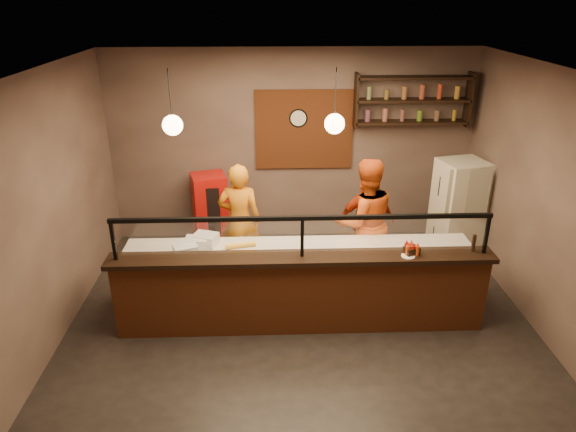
{
  "coord_description": "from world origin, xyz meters",
  "views": [
    {
      "loc": [
        -0.37,
        -5.75,
        4.0
      ],
      "look_at": [
        -0.15,
        0.3,
        1.32
      ],
      "focal_mm": 32.0,
      "sensor_mm": 36.0,
      "label": 1
    }
  ],
  "objects_px": {
    "fridge": "(458,210)",
    "wall_clock": "(298,118)",
    "pepper_mill": "(474,243)",
    "cook_mid": "(364,222)",
    "pizza_dough": "(353,246)",
    "cook_left": "(240,220)",
    "red_cooler": "(210,210)",
    "cook_right": "(366,221)",
    "condiment_caddy": "(411,251)"
  },
  "relations": [
    {
      "from": "fridge",
      "to": "wall_clock",
      "type": "bearing_deg",
      "value": 148.06
    },
    {
      "from": "wall_clock",
      "to": "pepper_mill",
      "type": "height_order",
      "value": "wall_clock"
    },
    {
      "from": "cook_mid",
      "to": "pizza_dough",
      "type": "height_order",
      "value": "cook_mid"
    },
    {
      "from": "pizza_dough",
      "to": "pepper_mill",
      "type": "relative_size",
      "value": 2.22
    },
    {
      "from": "wall_clock",
      "to": "pepper_mill",
      "type": "bearing_deg",
      "value": -53.52
    },
    {
      "from": "cook_left",
      "to": "pizza_dough",
      "type": "distance_m",
      "value": 1.82
    },
    {
      "from": "cook_left",
      "to": "red_cooler",
      "type": "bearing_deg",
      "value": -54.76
    },
    {
      "from": "cook_right",
      "to": "red_cooler",
      "type": "xyz_separation_m",
      "value": [
        -2.47,
        0.77,
        -0.12
      ]
    },
    {
      "from": "cook_left",
      "to": "condiment_caddy",
      "type": "bearing_deg",
      "value": 150.56
    },
    {
      "from": "cook_right",
      "to": "condiment_caddy",
      "type": "height_order",
      "value": "cook_right"
    },
    {
      "from": "wall_clock",
      "to": "cook_left",
      "type": "relative_size",
      "value": 0.17
    },
    {
      "from": "fridge",
      "to": "condiment_caddy",
      "type": "xyz_separation_m",
      "value": [
        -1.27,
        -1.93,
        0.3
      ]
    },
    {
      "from": "cook_mid",
      "to": "cook_right",
      "type": "height_order",
      "value": "cook_mid"
    },
    {
      "from": "red_cooler",
      "to": "wall_clock",
      "type": "bearing_deg",
      "value": -3.9
    },
    {
      "from": "cook_left",
      "to": "wall_clock",
      "type": "bearing_deg",
      "value": -120.97
    },
    {
      "from": "pizza_dough",
      "to": "pepper_mill",
      "type": "distance_m",
      "value": 1.5
    },
    {
      "from": "pizza_dough",
      "to": "condiment_caddy",
      "type": "bearing_deg",
      "value": -40.62
    },
    {
      "from": "red_cooler",
      "to": "condiment_caddy",
      "type": "height_order",
      "value": "red_cooler"
    },
    {
      "from": "condiment_caddy",
      "to": "pepper_mill",
      "type": "height_order",
      "value": "pepper_mill"
    },
    {
      "from": "cook_right",
      "to": "pizza_dough",
      "type": "distance_m",
      "value": 1.23
    },
    {
      "from": "pizza_dough",
      "to": "red_cooler",
      "type": "bearing_deg",
      "value": 137.32
    },
    {
      "from": "cook_left",
      "to": "pizza_dough",
      "type": "xyz_separation_m",
      "value": [
        1.54,
        -0.97,
        0.04
      ]
    },
    {
      "from": "fridge",
      "to": "condiment_caddy",
      "type": "height_order",
      "value": "fridge"
    },
    {
      "from": "condiment_caddy",
      "to": "cook_right",
      "type": "bearing_deg",
      "value": 97.83
    },
    {
      "from": "cook_right",
      "to": "red_cooler",
      "type": "relative_size",
      "value": 1.19
    },
    {
      "from": "cook_mid",
      "to": "red_cooler",
      "type": "relative_size",
      "value": 1.51
    },
    {
      "from": "red_cooler",
      "to": "pepper_mill",
      "type": "xyz_separation_m",
      "value": [
        3.48,
        -2.4,
        0.54
      ]
    },
    {
      "from": "wall_clock",
      "to": "fridge",
      "type": "relative_size",
      "value": 0.19
    },
    {
      "from": "cook_right",
      "to": "cook_left",
      "type": "bearing_deg",
      "value": 3.76
    },
    {
      "from": "pizza_dough",
      "to": "condiment_caddy",
      "type": "distance_m",
      "value": 0.84
    },
    {
      "from": "cook_mid",
      "to": "cook_right",
      "type": "xyz_separation_m",
      "value": [
        0.13,
        0.49,
        -0.2
      ]
    },
    {
      "from": "red_cooler",
      "to": "pepper_mill",
      "type": "bearing_deg",
      "value": -50.34
    },
    {
      "from": "condiment_caddy",
      "to": "red_cooler",
      "type": "bearing_deg",
      "value": 137.78
    },
    {
      "from": "condiment_caddy",
      "to": "pepper_mill",
      "type": "relative_size",
      "value": 0.78
    },
    {
      "from": "cook_left",
      "to": "pepper_mill",
      "type": "xyz_separation_m",
      "value": [
        2.93,
        -1.45,
        0.3
      ]
    },
    {
      "from": "fridge",
      "to": "condiment_caddy",
      "type": "bearing_deg",
      "value": -136.88
    },
    {
      "from": "cook_right",
      "to": "condiment_caddy",
      "type": "relative_size",
      "value": 8.77
    },
    {
      "from": "cook_mid",
      "to": "pizza_dough",
      "type": "bearing_deg",
      "value": 57.67
    },
    {
      "from": "pepper_mill",
      "to": "condiment_caddy",
      "type": "bearing_deg",
      "value": -175.83
    },
    {
      "from": "pizza_dough",
      "to": "condiment_caddy",
      "type": "height_order",
      "value": "condiment_caddy"
    },
    {
      "from": "fridge",
      "to": "red_cooler",
      "type": "distance_m",
      "value": 4.01
    },
    {
      "from": "cook_right",
      "to": "pepper_mill",
      "type": "relative_size",
      "value": 6.82
    },
    {
      "from": "fridge",
      "to": "cook_right",
      "type": "bearing_deg",
      "value": 175.85
    },
    {
      "from": "red_cooler",
      "to": "cook_left",
      "type": "bearing_deg",
      "value": -75.92
    },
    {
      "from": "condiment_caddy",
      "to": "pepper_mill",
      "type": "bearing_deg",
      "value": 4.17
    },
    {
      "from": "cook_left",
      "to": "cook_mid",
      "type": "xyz_separation_m",
      "value": [
        1.8,
        -0.31,
        0.08
      ]
    },
    {
      "from": "cook_mid",
      "to": "condiment_caddy",
      "type": "height_order",
      "value": "cook_mid"
    },
    {
      "from": "condiment_caddy",
      "to": "pepper_mill",
      "type": "distance_m",
      "value": 0.78
    },
    {
      "from": "condiment_caddy",
      "to": "cook_mid",
      "type": "bearing_deg",
      "value": 106.88
    },
    {
      "from": "wall_clock",
      "to": "pizza_dough",
      "type": "bearing_deg",
      "value": -74.74
    }
  ]
}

